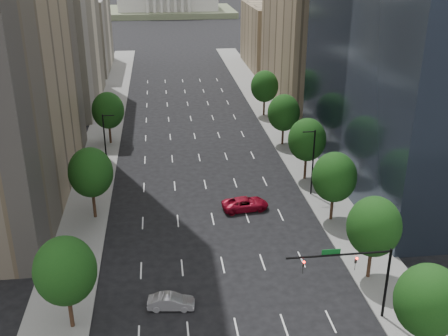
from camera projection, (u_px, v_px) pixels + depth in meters
name	position (u px, v px, depth m)	size (l,w,h in m)	color
sidewalk_left	(90.00, 190.00, 71.39)	(6.00, 200.00, 0.15)	slate
sidewalk_right	(315.00, 178.00, 74.90)	(6.00, 200.00, 0.15)	slate
midrise_cream_left	(55.00, 16.00, 102.82)	(14.00, 30.00, 35.00)	beige
filler_left	(81.00, 34.00, 136.29)	(14.00, 26.00, 18.00)	beige
parking_tan_right	(310.00, 27.00, 106.71)	(14.00, 30.00, 30.00)	#8C7759
filler_right	(275.00, 36.00, 139.60)	(14.00, 26.00, 16.00)	#8C7759
tree_right_0	(428.00, 301.00, 40.67)	(5.20, 5.20, 8.39)	#382316
tree_right_1	(374.00, 227.00, 50.58)	(5.20, 5.20, 8.75)	#382316
tree_right_2	(334.00, 177.00, 61.60)	(5.20, 5.20, 8.61)	#382316
tree_right_3	(307.00, 140.00, 72.46)	(5.20, 5.20, 8.89)	#382316
tree_right_4	(284.00, 113.00, 85.42)	(5.20, 5.20, 8.46)	#382316
tree_right_5	(265.00, 86.00, 99.93)	(5.20, 5.20, 8.75)	#382316
tree_left_0	(65.00, 271.00, 43.76)	(5.20, 5.20, 8.75)	#382316
tree_left_1	(91.00, 172.00, 61.95)	(5.20, 5.20, 8.97)	#382316
tree_left_2	(108.00, 110.00, 85.83)	(5.20, 5.20, 8.68)	#382316
streetlight_rn	(313.00, 161.00, 68.23)	(1.70, 0.20, 9.00)	black
streetlight_ln	(106.00, 143.00, 74.33)	(1.70, 0.20, 9.00)	black
traffic_signal	(361.00, 270.00, 44.93)	(9.12, 0.40, 7.38)	black
foothills	(193.00, 10.00, 584.78)	(720.00, 413.00, 263.00)	brown
car_silver	(171.00, 302.00, 48.13)	(1.48, 4.23, 1.39)	#9F9EA3
car_red_far	(245.00, 204.00, 65.97)	(2.65, 5.76, 1.60)	maroon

